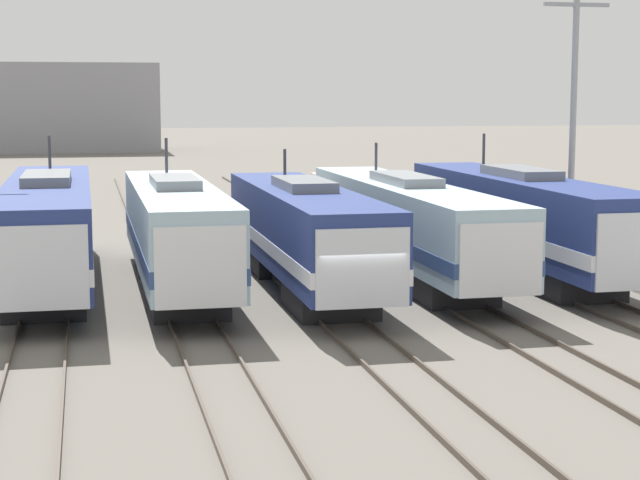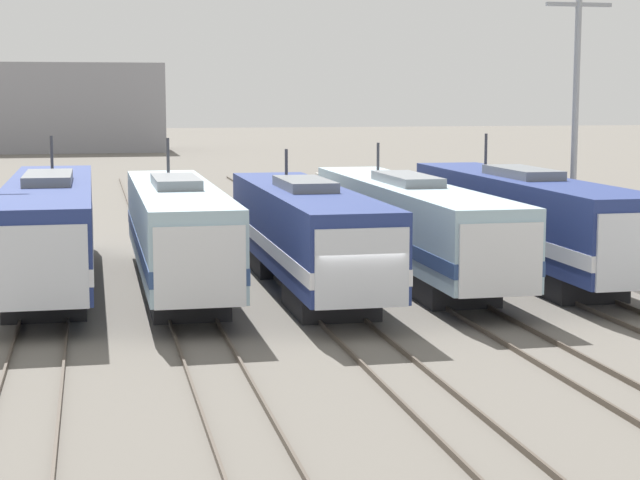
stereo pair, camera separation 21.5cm
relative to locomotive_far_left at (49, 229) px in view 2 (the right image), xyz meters
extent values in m
plane|color=#666059|center=(8.94, -9.68, -2.13)|extent=(400.00, 400.00, 0.00)
cube|color=#4C4238|center=(-0.72, -9.68, -2.06)|extent=(0.07, 120.00, 0.15)
cube|color=#4C4238|center=(0.72, -9.68, -2.06)|extent=(0.07, 120.00, 0.15)
cube|color=#4C4238|center=(3.75, -9.68, -2.06)|extent=(0.07, 120.00, 0.15)
cube|color=#4C4238|center=(5.19, -9.68, -2.06)|extent=(0.07, 120.00, 0.15)
cube|color=#4C4238|center=(8.23, -9.68, -2.06)|extent=(0.07, 120.00, 0.15)
cube|color=#4C4238|center=(9.66, -9.68, -2.06)|extent=(0.07, 120.00, 0.15)
cube|color=#4C4238|center=(12.70, -9.68, -2.06)|extent=(0.07, 120.00, 0.15)
cube|color=#4C4238|center=(14.13, -9.68, -2.06)|extent=(0.07, 120.00, 0.15)
cube|color=#4C4238|center=(17.17, -9.68, -2.06)|extent=(0.07, 120.00, 0.15)
cube|color=black|center=(0.00, -4.23, -1.66)|extent=(2.58, 4.20, 0.95)
cube|color=black|center=(0.00, 5.32, -1.66)|extent=(2.58, 4.20, 0.95)
cube|color=navy|center=(0.00, 0.55, 0.23)|extent=(3.04, 19.11, 2.83)
cube|color=silver|center=(0.00, 0.55, -0.33)|extent=(3.08, 19.15, 0.51)
cube|color=silver|center=(0.00, -8.02, 0.02)|extent=(2.79, 2.18, 2.41)
cube|color=black|center=(0.00, -9.03, 0.55)|extent=(2.37, 0.08, 0.67)
cube|color=slate|center=(0.00, 0.55, 1.82)|extent=(1.67, 4.78, 0.35)
cylinder|color=#38383D|center=(0.00, 4.75, 2.42)|extent=(0.12, 0.12, 1.55)
cube|color=#232326|center=(4.47, -5.46, -1.66)|extent=(2.41, 3.68, 0.95)
cube|color=#232326|center=(4.47, 2.90, -1.66)|extent=(2.41, 3.68, 0.95)
cube|color=#9EBCCC|center=(4.47, -1.28, 0.20)|extent=(2.84, 16.72, 2.76)
cube|color=navy|center=(4.47, -1.28, -0.35)|extent=(2.88, 16.76, 0.50)
cube|color=silver|center=(4.47, -8.63, -0.01)|extent=(2.61, 2.23, 2.34)
cube|color=black|center=(4.47, -9.67, 0.51)|extent=(2.22, 0.08, 0.66)
cube|color=gray|center=(4.47, -1.28, 1.75)|extent=(1.56, 4.18, 0.35)
cylinder|color=#38383D|center=(4.47, 2.40, 2.37)|extent=(0.12, 0.12, 1.59)
cube|color=black|center=(8.94, -6.48, -1.66)|extent=(2.53, 3.64, 0.95)
cube|color=black|center=(8.94, 1.79, -1.66)|extent=(2.53, 3.64, 0.95)
cube|color=navy|center=(8.94, -2.34, 0.16)|extent=(2.97, 16.53, 2.69)
cube|color=silver|center=(8.94, -2.34, -0.37)|extent=(3.01, 16.57, 0.48)
cube|color=silver|center=(8.94, -9.71, -0.04)|extent=(2.73, 1.99, 2.28)
cube|color=black|center=(8.94, -10.63, 0.46)|extent=(2.32, 0.08, 0.64)
cube|color=slate|center=(8.94, -2.34, 1.68)|extent=(1.63, 4.13, 0.35)
cylinder|color=#38383D|center=(8.94, 1.29, 2.13)|extent=(0.12, 0.12, 1.24)
cube|color=#232326|center=(13.41, -4.94, -1.66)|extent=(2.43, 4.29, 0.95)
cube|color=#232326|center=(13.41, 4.81, -1.66)|extent=(2.43, 4.29, 0.95)
cube|color=#9EBCCC|center=(13.41, -0.07, 0.13)|extent=(2.86, 19.48, 2.62)
cube|color=navy|center=(13.41, -0.07, -0.40)|extent=(2.90, 19.52, 0.47)
cube|color=silver|center=(13.41, -8.74, -0.07)|extent=(2.63, 2.33, 2.22)
cube|color=black|center=(13.41, -9.83, 0.42)|extent=(2.24, 0.08, 0.62)
cube|color=gray|center=(13.41, -0.07, 1.61)|extent=(1.57, 4.87, 0.35)
cylinder|color=#38383D|center=(13.41, 4.22, 2.13)|extent=(0.12, 0.12, 1.38)
cube|color=black|center=(17.89, -5.21, -1.66)|extent=(2.50, 3.99, 0.95)
cube|color=black|center=(17.89, 3.85, -1.66)|extent=(2.50, 3.99, 0.95)
cube|color=navy|center=(17.89, -0.68, 0.24)|extent=(2.94, 18.12, 2.85)
cube|color=silver|center=(17.89, -0.68, -0.33)|extent=(2.98, 18.16, 0.51)
cube|color=silver|center=(17.89, -8.83, 0.03)|extent=(2.70, 2.02, 2.42)
cube|color=black|center=(17.89, -9.76, 0.56)|extent=(2.30, 0.08, 0.68)
cube|color=slate|center=(17.89, -0.68, 1.84)|extent=(1.61, 4.53, 0.35)
cylinder|color=#38383D|center=(17.89, 3.31, 2.43)|extent=(0.12, 0.12, 1.54)
cylinder|color=gray|center=(20.88, 1.13, 3.86)|extent=(0.26, 0.26, 11.99)
cube|color=gray|center=(20.88, 1.13, 8.42)|extent=(2.80, 0.16, 0.16)
cube|color=gray|center=(-4.06, 98.89, 3.27)|extent=(29.11, 14.70, 10.81)
camera|label=1|loc=(1.37, -39.42, 4.81)|focal=60.00mm
camera|label=2|loc=(1.58, -39.47, 4.81)|focal=60.00mm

